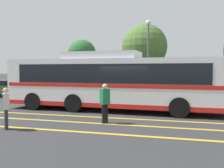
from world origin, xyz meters
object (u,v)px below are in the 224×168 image
(parked_car_0, at_px, (4,88))
(tree_1, at_px, (82,54))
(tree_0, at_px, (144,47))
(parked_car_2, at_px, (137,90))
(street_lamp, at_px, (148,45))
(pedestrian_1, at_px, (6,106))
(pedestrian_0, at_px, (105,101))
(transit_bus, at_px, (112,81))
(parked_car_1, at_px, (60,90))
(parked_car_3, at_px, (215,93))

(parked_car_0, distance_m, tree_1, 8.16)
(parked_car_0, height_order, tree_0, tree_0)
(parked_car_2, height_order, street_lamp, street_lamp)
(tree_0, bearing_deg, pedestrian_1, -99.79)
(pedestrian_0, xyz_separation_m, tree_1, (-6.74, 13.99, 2.92))
(transit_bus, height_order, tree_0, tree_0)
(transit_bus, relative_size, parked_car_0, 3.15)
(street_lamp, distance_m, tree_1, 7.47)
(parked_car_1, xyz_separation_m, tree_0, (5.96, 6.16, 3.86))
(street_lamp, bearing_deg, pedestrian_1, -105.00)
(parked_car_0, height_order, pedestrian_1, pedestrian_1)
(transit_bus, relative_size, parked_car_1, 2.68)
(parked_car_2, relative_size, parked_car_3, 1.09)
(pedestrian_1, bearing_deg, parked_car_3, 103.50)
(transit_bus, bearing_deg, street_lamp, 175.33)
(parked_car_0, xyz_separation_m, parked_car_2, (11.64, 0.15, 0.05))
(transit_bus, relative_size, pedestrian_0, 7.32)
(parked_car_2, xyz_separation_m, street_lamp, (0.37, 3.04, 3.66))
(pedestrian_0, bearing_deg, transit_bus, -138.73)
(transit_bus, bearing_deg, parked_car_1, -128.59)
(transit_bus, relative_size, parked_car_2, 2.58)
(transit_bus, height_order, pedestrian_0, transit_bus)
(parked_car_2, distance_m, pedestrian_1, 11.15)
(parked_car_1, xyz_separation_m, pedestrian_1, (3.07, -10.58, 0.22))
(parked_car_1, bearing_deg, pedestrian_1, 18.31)
(parked_car_0, height_order, parked_car_3, parked_car_0)
(parked_car_0, height_order, street_lamp, street_lamp)
(pedestrian_0, relative_size, tree_1, 0.32)
(pedestrian_0, xyz_separation_m, tree_0, (-0.49, 14.60, 3.58))
(parked_car_2, height_order, pedestrian_0, pedestrian_0)
(parked_car_1, height_order, tree_1, tree_1)
(parked_car_0, distance_m, parked_car_2, 11.64)
(parked_car_0, distance_m, parked_car_1, 5.27)
(parked_car_1, distance_m, pedestrian_0, 10.62)
(tree_1, bearing_deg, parked_car_0, -131.42)
(parked_car_0, height_order, parked_car_1, parked_car_0)
(transit_bus, height_order, pedestrian_1, transit_bus)
(parked_car_2, relative_size, tree_1, 0.91)
(pedestrian_1, bearing_deg, tree_1, 154.36)
(parked_car_1, xyz_separation_m, parked_car_3, (11.83, 0.21, -0.02))
(parked_car_2, relative_size, street_lamp, 0.75)
(parked_car_1, bearing_deg, tree_0, 138.08)
(parked_car_1, xyz_separation_m, tree_1, (-0.30, 5.56, 3.20))
(parked_car_0, xyz_separation_m, pedestrian_0, (11.72, -8.36, 0.26))
(pedestrian_0, bearing_deg, parked_car_1, -112.19)
(transit_bus, height_order, parked_car_3, transit_bus)
(parked_car_2, distance_m, street_lamp, 4.77)
(parked_car_2, height_order, tree_1, tree_1)
(transit_bus, xyz_separation_m, parked_car_3, (6.05, 5.18, -1.00))
(parked_car_0, xyz_separation_m, parked_car_3, (17.10, 0.29, -0.05))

